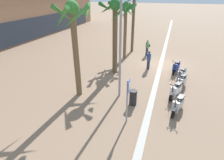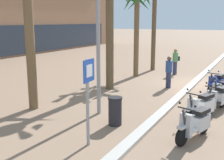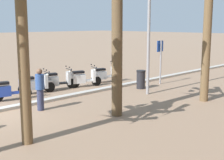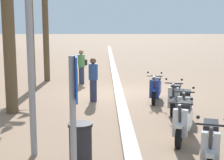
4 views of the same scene
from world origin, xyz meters
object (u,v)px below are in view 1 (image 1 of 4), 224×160
Objects in this scene: scooter_silver_gap_after_mid at (182,81)px; crossing_sign at (128,97)px; litter_bin at (133,97)px; street_lamp at (121,23)px; palm_tree_near_sign at (126,16)px; scooter_silver_mid_front at (178,104)px; scooter_white_mid_rear at (176,90)px; pedestrian_window_shopping at (147,47)px; scooter_silver_far_back at (182,74)px; palm_tree_by_mall_entrance at (115,21)px; pedestrian_strolling_near_curb at (149,60)px; palm_tree_far_corner at (74,29)px; palm_tree_mid_walkway at (134,6)px; scooter_blue_lead_nearest at (176,67)px.

crossing_sign reaches higher than scooter_silver_gap_after_mid.
street_lamp reaches higher than litter_bin.
scooter_silver_gap_after_mid is 0.23× the size of street_lamp.
scooter_silver_mid_front is at bearing -146.74° from palm_tree_near_sign.
scooter_silver_mid_front is 1.02× the size of scooter_white_mid_rear.
street_lamp is at bearing 80.01° from scooter_silver_mid_front.
pedestrian_window_shopping is at bearing 3.43° from crossing_sign.
scooter_silver_mid_front is 10.19m from pedestrian_window_shopping.
scooter_silver_far_back is 6.52m from palm_tree_by_mall_entrance.
scooter_white_mid_rear is at bearing -150.10° from pedestrian_strolling_near_curb.
palm_tree_far_corner is at bearing 115.88° from scooter_silver_gap_after_mid.
palm_tree_mid_walkway is at bearing 12.89° from litter_bin.
litter_bin is at bearing -91.86° from palm_tree_far_corner.
street_lamp is at bearing 177.24° from pedestrian_window_shopping.
pedestrian_strolling_near_curb is at bearing 29.90° from scooter_white_mid_rear.
scooter_silver_mid_front is 0.99× the size of scooter_blue_lead_nearest.
palm_tree_far_corner reaches higher than litter_bin.
palm_tree_near_sign is 3.27× the size of pedestrian_strolling_near_curb.
palm_tree_by_mall_entrance is (6.08, 2.57, 2.70)m from crossing_sign.
palm_tree_near_sign is at bearing 2.29° from palm_tree_by_mall_entrance.
litter_bin is at bearing 126.59° from scooter_white_mid_rear.
palm_tree_far_corner is 6.09× the size of litter_bin.
scooter_silver_far_back is 6.84m from street_lamp.
crossing_sign is at bearing 156.27° from scooter_silver_far_back.
litter_bin is at bearing 179.50° from pedestrian_strolling_near_curb.
palm_tree_near_sign reaches higher than scooter_silver_mid_front.
street_lamp reaches higher than pedestrian_window_shopping.
crossing_sign is 0.41× the size of palm_tree_far_corner.
street_lamp is at bearing -172.07° from palm_tree_mid_walkway.
palm_tree_near_sign is 9.31m from litter_bin.
scooter_silver_far_back is 6.94m from crossing_sign.
palm_tree_far_corner is 3.52× the size of pedestrian_window_shopping.
scooter_silver_gap_after_mid is 7.42m from pedestrian_window_shopping.
scooter_white_mid_rear is at bearing 165.47° from scooter_silver_gap_after_mid.
pedestrian_window_shopping is (5.43, -1.88, -3.33)m from palm_tree_by_mall_entrance.
pedestrian_window_shopping reaches higher than pedestrian_strolling_near_curb.
palm_tree_mid_walkway reaches higher than pedestrian_strolling_near_curb.
street_lamp is (-5.29, 3.47, 4.16)m from scooter_blue_lead_nearest.
scooter_white_mid_rear is at bearing -73.67° from street_lamp.
scooter_white_mid_rear is 1.48m from scooter_silver_gap_after_mid.
scooter_silver_far_back is at bearing -146.59° from pedestrian_window_shopping.
palm_tree_mid_walkway is 11.88m from litter_bin.
scooter_white_mid_rear is 0.97× the size of scooter_blue_lead_nearest.
scooter_silver_mid_front is 2.58m from litter_bin.
scooter_silver_far_back is 8.71m from palm_tree_far_corner.
scooter_white_mid_rear is 11.12m from palm_tree_mid_walkway.
scooter_silver_far_back is at bearing -123.13° from palm_tree_near_sign.
scooter_blue_lead_nearest is 0.71× the size of crossing_sign.
scooter_white_mid_rear is 7.36m from palm_tree_far_corner.
scooter_blue_lead_nearest is at bearing -140.81° from pedestrian_window_shopping.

